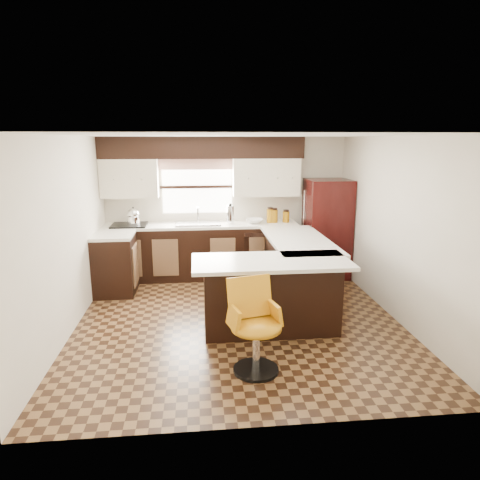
{
  "coord_description": "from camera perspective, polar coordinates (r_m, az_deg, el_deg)",
  "views": [
    {
      "loc": [
        -0.51,
        -5.3,
        2.35
      ],
      "look_at": [
        0.07,
        0.45,
        0.99
      ],
      "focal_mm": 32.0,
      "sensor_mm": 36.0,
      "label": 1
    }
  ],
  "objects": [
    {
      "name": "sink",
      "position": [
        7.31,
        -5.6,
        2.21
      ],
      "size": [
        0.75,
        0.45,
        0.03
      ],
      "primitive_type": "cube",
      "color": "#B2B2B7",
      "rests_on": "counter_back"
    },
    {
      "name": "window_pane",
      "position": [
        7.52,
        -5.72,
        7.07
      ],
      "size": [
        1.2,
        0.02,
        0.9
      ],
      "primitive_type": "cube",
      "color": "white",
      "rests_on": "wall_back"
    },
    {
      "name": "base_cab_left",
      "position": [
        6.93,
        -16.29,
        -3.2
      ],
      "size": [
        0.6,
        0.7,
        0.9
      ],
      "primitive_type": "cube",
      "color": "black",
      "rests_on": "floor"
    },
    {
      "name": "soffit",
      "position": [
        7.32,
        -5.03,
        12.17
      ],
      "size": [
        3.4,
        0.35,
        0.36
      ],
      "primitive_type": "cube",
      "color": "black",
      "rests_on": "wall_back"
    },
    {
      "name": "kettle",
      "position": [
        7.36,
        -14.02,
        3.18
      ],
      "size": [
        0.22,
        0.22,
        0.29
      ],
      "primitive_type": null,
      "color": "silver",
      "rests_on": "cooktop"
    },
    {
      "name": "wall_right",
      "position": [
        6.02,
        20.07,
        1.41
      ],
      "size": [
        0.0,
        4.4,
        4.4
      ],
      "primitive_type": "plane",
      "rotation": [
        1.57,
        0.0,
        -1.57
      ],
      "color": "beige",
      "rests_on": "floor"
    },
    {
      "name": "floor",
      "position": [
        5.82,
        -0.25,
        -10.59
      ],
      "size": [
        4.4,
        4.4,
        0.0
      ],
      "primitive_type": "plane",
      "color": "#49301A",
      "rests_on": "ground"
    },
    {
      "name": "canister_small",
      "position": [
        7.49,
        6.15,
        3.09
      ],
      "size": [
        0.12,
        0.12,
        0.19
      ],
      "primitive_type": "cylinder",
      "color": "#96620A",
      "rests_on": "counter_back"
    },
    {
      "name": "peninsula_long",
      "position": [
        6.38,
        7.29,
        -4.2
      ],
      "size": [
        0.6,
        1.95,
        0.9
      ],
      "primitive_type": "cube",
      "color": "black",
      "rests_on": "floor"
    },
    {
      "name": "bar_chair",
      "position": [
        4.43,
        2.19,
        -11.64
      ],
      "size": [
        0.63,
        0.63,
        0.97
      ],
      "primitive_type": null,
      "rotation": [
        0.0,
        0.0,
        0.24
      ],
      "color": "orange",
      "rests_on": "floor"
    },
    {
      "name": "refrigerator",
      "position": [
        7.56,
        11.49,
        1.5
      ],
      "size": [
        0.73,
        0.7,
        1.69
      ],
      "primitive_type": "cube",
      "color": "black",
      "rests_on": "floor"
    },
    {
      "name": "wall_back",
      "position": [
        7.6,
        -1.88,
        4.53
      ],
      "size": [
        4.4,
        0.0,
        4.4
      ],
      "primitive_type": "plane",
      "rotation": [
        1.57,
        0.0,
        0.0
      ],
      "color": "beige",
      "rests_on": "floor"
    },
    {
      "name": "ceiling",
      "position": [
        5.32,
        -0.28,
        13.79
      ],
      "size": [
        4.4,
        4.4,
        0.0
      ],
      "primitive_type": "plane",
      "rotation": [
        3.14,
        0.0,
        0.0
      ],
      "color": "silver",
      "rests_on": "wall_back"
    },
    {
      "name": "canister_large",
      "position": [
        7.44,
        4.03,
        3.24
      ],
      "size": [
        0.12,
        0.12,
        0.23
      ],
      "primitive_type": "cylinder",
      "color": "#96620A",
      "rests_on": "counter_back"
    },
    {
      "name": "mixing_bowl",
      "position": [
        7.39,
        1.93,
        2.56
      ],
      "size": [
        0.34,
        0.34,
        0.07
      ],
      "primitive_type": "imported",
      "rotation": [
        0.0,
        0.0,
        -0.15
      ],
      "color": "white",
      "rests_on": "counter_back"
    },
    {
      "name": "wall_front",
      "position": [
        3.34,
        3.43,
        -6.89
      ],
      "size": [
        4.4,
        0.0,
        4.4
      ],
      "primitive_type": "plane",
      "rotation": [
        -1.57,
        0.0,
        0.0
      ],
      "color": "beige",
      "rests_on": "floor"
    },
    {
      "name": "counter_back",
      "position": [
        7.34,
        -5.21,
        1.97
      ],
      "size": [
        3.3,
        0.6,
        0.04
      ],
      "primitive_type": "cube",
      "color": "silver",
      "rests_on": "base_cab_back"
    },
    {
      "name": "cooktop",
      "position": [
        7.4,
        -14.55,
        1.96
      ],
      "size": [
        0.58,
        0.5,
        0.02
      ],
      "primitive_type": "cube",
      "color": "black",
      "rests_on": "counter_back"
    },
    {
      "name": "percolator",
      "position": [
        7.32,
        -1.29,
        3.41
      ],
      "size": [
        0.13,
        0.13,
        0.31
      ],
      "primitive_type": "cylinder",
      "color": "silver",
      "rests_on": "counter_back"
    },
    {
      "name": "dishwasher",
      "position": [
        7.25,
        2.84,
        -2.13
      ],
      "size": [
        0.58,
        0.03,
        0.78
      ],
      "primitive_type": "cube",
      "color": "black",
      "rests_on": "floor"
    },
    {
      "name": "base_cab_back",
      "position": [
        7.44,
        -5.13,
        -1.6
      ],
      "size": [
        3.3,
        0.6,
        0.9
      ],
      "primitive_type": "cube",
      "color": "black",
      "rests_on": "floor"
    },
    {
      "name": "peninsula_return",
      "position": [
        5.37,
        4.13,
        -7.5
      ],
      "size": [
        1.65,
        0.6,
        0.9
      ],
      "primitive_type": "cube",
      "color": "black",
      "rests_on": "floor"
    },
    {
      "name": "valance",
      "position": [
        7.45,
        -5.79,
        10.02
      ],
      "size": [
        1.3,
        0.06,
        0.18
      ],
      "primitive_type": "cube",
      "color": "#D19B93",
      "rests_on": "wall_back"
    },
    {
      "name": "canister_med",
      "position": [
        7.45,
        4.54,
        3.19
      ],
      "size": [
        0.13,
        0.13,
        0.22
      ],
      "primitive_type": "cylinder",
      "color": "#96620A",
      "rests_on": "counter_back"
    },
    {
      "name": "counter_left",
      "position": [
        6.82,
        -16.55,
        0.61
      ],
      "size": [
        0.6,
        0.7,
        0.04
      ],
      "primitive_type": "cube",
      "color": "silver",
      "rests_on": "base_cab_left"
    },
    {
      "name": "upper_cab_left",
      "position": [
        7.43,
        -14.5,
        7.96
      ],
      "size": [
        0.94,
        0.35,
        0.64
      ],
      "primitive_type": "cube",
      "color": "beige",
      "rests_on": "wall_back"
    },
    {
      "name": "upper_cab_right",
      "position": [
        7.44,
        3.47,
        8.36
      ],
      "size": [
        1.14,
        0.35,
        0.64
      ],
      "primitive_type": "cube",
      "color": "beige",
      "rests_on": "wall_back"
    },
    {
      "name": "counter_pen_return",
      "position": [
        5.13,
        4.17,
        -2.93
      ],
      "size": [
        1.89,
        0.84,
        0.04
      ],
      "primitive_type": "cube",
      "color": "silver",
      "rests_on": "peninsula_return"
    },
    {
      "name": "counter_pen_long",
      "position": [
        6.26,
        7.86,
        -0.06
      ],
      "size": [
        0.84,
        1.95,
        0.04
      ],
      "primitive_type": "cube",
      "color": "silver",
      "rests_on": "peninsula_long"
    },
    {
      "name": "wall_left",
      "position": [
        5.65,
        -21.99,
        0.52
      ],
      "size": [
        0.0,
        4.4,
        4.4
      ],
      "primitive_type": "plane",
      "rotation": [
        1.57,
        0.0,
        1.57
      ],
      "color": "beige",
      "rests_on": "floor"
    }
  ]
}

